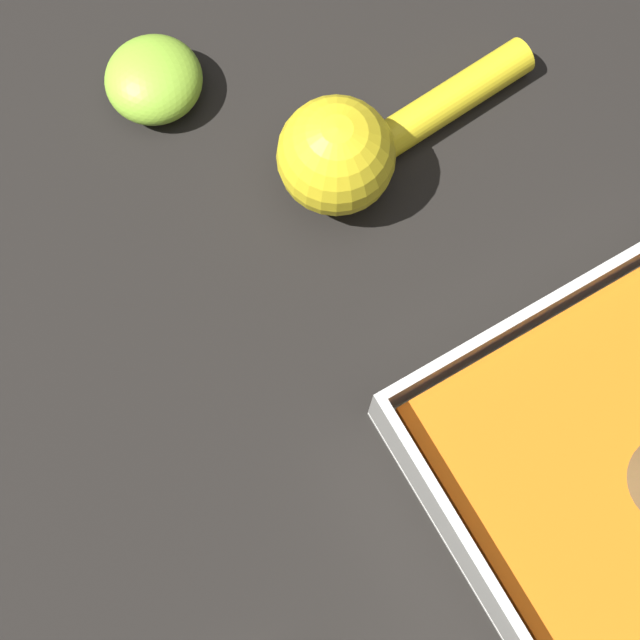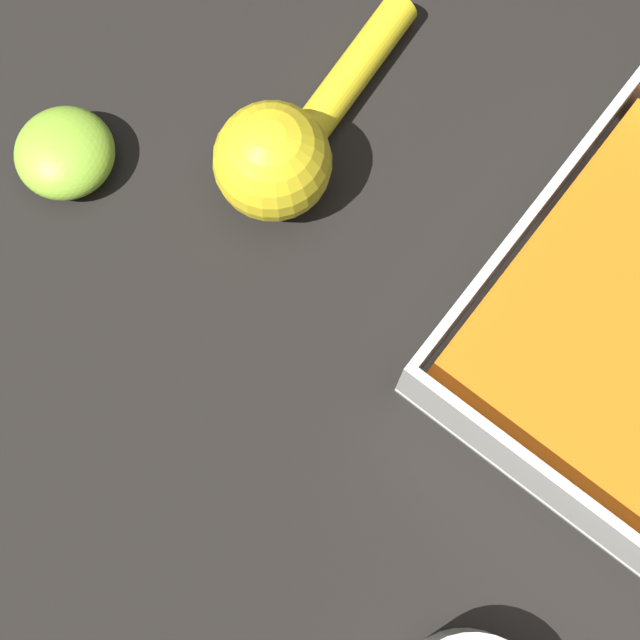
% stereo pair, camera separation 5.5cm
% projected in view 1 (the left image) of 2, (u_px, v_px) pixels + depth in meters
% --- Properties ---
extents(ground_plane, '(4.00, 4.00, 0.00)m').
position_uv_depth(ground_plane, '(579.00, 475.00, 0.56)').
color(ground_plane, black).
extents(lemon_squeezer, '(0.20, 0.08, 0.08)m').
position_uv_depth(lemon_squeezer, '(355.00, 147.00, 0.58)').
color(lemon_squeezer, yellow).
rests_on(lemon_squeezer, ground_plane).
extents(lemon_half, '(0.07, 0.07, 0.04)m').
position_uv_depth(lemon_half, '(154.00, 80.00, 0.61)').
color(lemon_half, '#93CC38').
rests_on(lemon_half, ground_plane).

